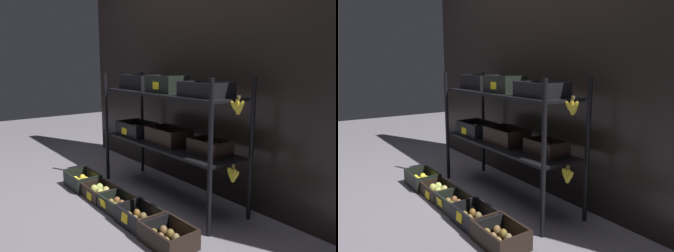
{
  "view_description": "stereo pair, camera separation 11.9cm",
  "coord_description": "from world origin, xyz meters",
  "views": [
    {
      "loc": [
        2.18,
        -1.68,
        1.13
      ],
      "look_at": [
        0.0,
        0.0,
        0.61
      ],
      "focal_mm": 36.06,
      "sensor_mm": 36.0,
      "label": 1
    },
    {
      "loc": [
        2.25,
        -1.58,
        1.13
      ],
      "look_at": [
        0.0,
        0.0,
        0.61
      ],
      "focal_mm": 36.06,
      "sensor_mm": 36.0,
      "label": 2
    }
  ],
  "objects": [
    {
      "name": "crate_ground_pear",
      "position": [
        -0.33,
        -0.48,
        0.05
      ],
      "size": [
        0.31,
        0.22,
        0.11
      ],
      "color": "black",
      "rests_on": "ground_plane"
    },
    {
      "name": "display_rack",
      "position": [
        -0.01,
        0.0,
        0.68
      ],
      "size": [
        1.53,
        0.44,
        1.04
      ],
      "color": "black",
      "rests_on": "ground_plane"
    },
    {
      "name": "crate_ground_lemon",
      "position": [
        -0.65,
        -0.5,
        0.05
      ],
      "size": [
        0.34,
        0.23,
        0.14
      ],
      "color": "black",
      "rests_on": "ground_plane"
    },
    {
      "name": "ground_plane",
      "position": [
        0.0,
        0.0,
        0.0
      ],
      "size": [
        10.0,
        10.0,
        0.0
      ],
      "primitive_type": "plane",
      "color": "slate"
    },
    {
      "name": "crate_ground_right_kiwi",
      "position": [
        0.32,
        -0.49,
        0.05
      ],
      "size": [
        0.37,
        0.24,
        0.13
      ],
      "color": "black",
      "rests_on": "ground_plane"
    },
    {
      "name": "crate_ground_kiwi",
      "position": [
        -0.0,
        -0.48,
        0.05
      ],
      "size": [
        0.31,
        0.22,
        0.12
      ],
      "color": "black",
      "rests_on": "ground_plane"
    },
    {
      "name": "storefront_wall",
      "position": [
        0.0,
        0.4,
        1.02
      ],
      "size": [
        3.81,
        0.12,
        2.05
      ],
      "primitive_type": "cube",
      "color": "black",
      "rests_on": "ground_plane"
    },
    {
      "name": "crate_ground_rightmost_kiwi",
      "position": [
        0.63,
        -0.49,
        0.05
      ],
      "size": [
        0.35,
        0.24,
        0.13
      ],
      "color": "black",
      "rests_on": "ground_plane"
    }
  ]
}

